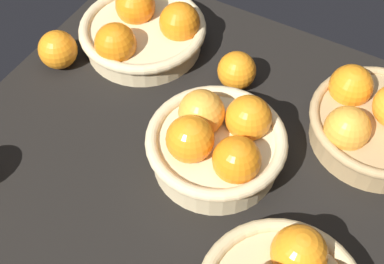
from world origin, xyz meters
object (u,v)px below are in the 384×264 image
object	(u,v)px
basket_near_right	(143,31)
basket_near_left	(379,123)
basket_center	(217,143)
loose_orange_back_gap	(237,71)
loose_orange_front_gap	(58,50)

from	to	relation	value
basket_near_right	basket_near_left	size ratio (longest dim) A/B	1.02
basket_near_right	basket_center	world-z (taller)	basket_center
basket_near_left	loose_orange_back_gap	distance (cm)	26.01
basket_center	basket_near_right	bearing A→B (deg)	-34.88
basket_near_right	basket_near_left	xyz separation A→B (cm)	(-46.09, 0.33, 0.44)
basket_center	loose_orange_front_gap	bearing A→B (deg)	-8.79
loose_orange_front_gap	basket_near_right	bearing A→B (deg)	-133.67
basket_center	loose_orange_back_gap	xyz separation A→B (cm)	(4.99, -17.22, -1.58)
loose_orange_back_gap	basket_near_right	bearing A→B (deg)	-0.75
basket_near_left	loose_orange_back_gap	xyz separation A→B (cm)	(26.00, -0.06, -0.90)
basket_near_right	loose_orange_front_gap	bearing A→B (deg)	46.33
basket_near_left	basket_center	bearing A→B (deg)	39.24
loose_orange_front_gap	loose_orange_back_gap	size ratio (longest dim) A/B	1.03
basket_near_right	basket_center	distance (cm)	30.60
basket_center	loose_orange_front_gap	world-z (taller)	basket_center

